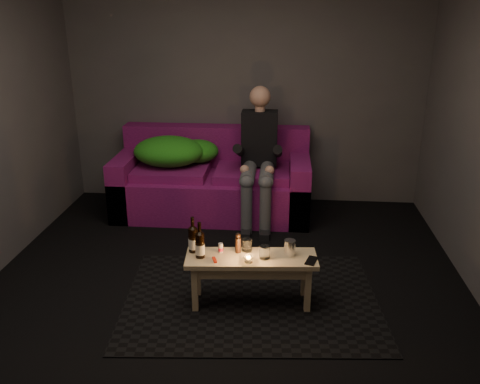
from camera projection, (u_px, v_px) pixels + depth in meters
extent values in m
plane|color=black|center=(223.00, 298.00, 4.04)|extent=(4.50, 4.50, 0.00)
plane|color=#4D4A4D|center=(245.00, 89.00, 5.69)|extent=(4.00, 0.00, 4.00)
cube|color=black|center=(251.00, 299.00, 4.02)|extent=(2.09, 1.59, 0.01)
cube|color=#640D4E|center=(213.00, 193.00, 5.64)|extent=(2.10, 0.95, 0.44)
cube|color=#640D4E|center=(217.00, 146.00, 5.82)|extent=(2.10, 0.23, 0.46)
cube|color=#640D4E|center=(129.00, 182.00, 5.68)|extent=(0.21, 0.95, 0.65)
cube|color=#640D4E|center=(299.00, 187.00, 5.53)|extent=(0.21, 0.95, 0.65)
cube|color=#640D4E|center=(172.00, 171.00, 5.53)|extent=(0.79, 0.63, 0.11)
cube|color=#640D4E|center=(253.00, 174.00, 5.46)|extent=(0.79, 0.63, 0.11)
ellipsoid|color=#2B7A16|center=(169.00, 151.00, 5.51)|extent=(0.76, 0.59, 0.32)
ellipsoid|color=#2B7A16|center=(198.00, 151.00, 5.64)|extent=(0.46, 0.38, 0.25)
ellipsoid|color=#2B7A16|center=(151.00, 154.00, 5.67)|extent=(0.34, 0.27, 0.17)
cube|color=black|center=(259.00, 138.00, 5.43)|extent=(0.38, 0.23, 0.58)
sphere|color=tan|center=(260.00, 97.00, 5.27)|extent=(0.22, 0.22, 0.22)
cylinder|color=#41434A|center=(248.00, 173.00, 5.23)|extent=(0.15, 0.53, 0.15)
cylinder|color=#41434A|center=(267.00, 174.00, 5.22)|extent=(0.15, 0.53, 0.15)
cylinder|color=#41434A|center=(246.00, 209.00, 5.10)|extent=(0.12, 0.12, 0.54)
cylinder|color=#41434A|center=(265.00, 209.00, 5.08)|extent=(0.12, 0.12, 0.54)
cube|color=black|center=(246.00, 233.00, 5.12)|extent=(0.09, 0.23, 0.06)
cube|color=black|center=(265.00, 233.00, 5.11)|extent=(0.09, 0.23, 0.06)
cube|color=#E6C987|center=(251.00, 259.00, 3.84)|extent=(1.01, 0.39, 0.04)
cube|color=#E6C987|center=(251.00, 266.00, 3.86)|extent=(0.88, 0.31, 0.09)
cube|color=#E6C987|center=(195.00, 290.00, 3.81)|extent=(0.05, 0.05, 0.37)
cube|color=#E6C987|center=(198.00, 275.00, 4.02)|extent=(0.05, 0.05, 0.37)
cube|color=#E6C987|center=(308.00, 290.00, 3.80)|extent=(0.05, 0.05, 0.37)
cube|color=#E6C987|center=(304.00, 275.00, 4.02)|extent=(0.05, 0.05, 0.37)
cylinder|color=black|center=(193.00, 240.00, 3.88)|extent=(0.07, 0.07, 0.19)
cylinder|color=white|center=(193.00, 243.00, 3.89)|extent=(0.07, 0.07, 0.08)
cone|color=black|center=(193.00, 227.00, 3.84)|extent=(0.07, 0.07, 0.03)
cylinder|color=black|center=(192.00, 223.00, 3.83)|extent=(0.03, 0.03, 0.09)
cylinder|color=black|center=(200.00, 246.00, 3.80)|extent=(0.07, 0.07, 0.19)
cylinder|color=white|center=(200.00, 249.00, 3.81)|extent=(0.07, 0.07, 0.08)
cone|color=black|center=(199.00, 232.00, 3.76)|extent=(0.07, 0.07, 0.03)
cylinder|color=black|center=(199.00, 228.00, 3.75)|extent=(0.03, 0.03, 0.09)
cylinder|color=silver|center=(221.00, 248.00, 3.89)|extent=(0.04, 0.04, 0.08)
cylinder|color=black|center=(238.00, 245.00, 3.88)|extent=(0.06, 0.06, 0.12)
cylinder|color=white|center=(247.00, 245.00, 3.92)|extent=(0.08, 0.08, 0.09)
cylinder|color=white|center=(249.00, 259.00, 3.75)|extent=(0.07, 0.07, 0.05)
sphere|color=orange|center=(249.00, 258.00, 3.74)|extent=(0.02, 0.02, 0.02)
cylinder|color=white|center=(265.00, 252.00, 3.80)|extent=(0.09, 0.09, 0.10)
cylinder|color=silver|center=(290.00, 247.00, 3.85)|extent=(0.10, 0.10, 0.12)
cube|color=black|center=(311.00, 261.00, 3.77)|extent=(0.11, 0.16, 0.01)
cube|color=red|center=(215.00, 260.00, 3.77)|extent=(0.05, 0.08, 0.01)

